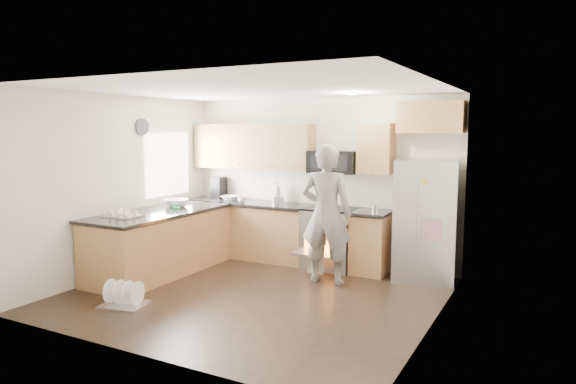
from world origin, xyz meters
The scene contains 8 objects.
ground centered at (0.00, 0.00, 0.00)m, with size 4.50×4.50×0.00m, color black.
room_shell centered at (-0.04, 0.02, 1.67)m, with size 4.54×4.04×2.62m.
back_cabinet_run centered at (-0.59, 1.75, 0.96)m, with size 4.45×0.64×2.50m.
peninsula centered at (-1.75, 0.25, 0.47)m, with size 0.96×2.36×1.04m.
stove_range centered at (0.35, 1.69, 0.68)m, with size 0.76×0.97×1.79m.
refrigerator centered at (1.77, 1.70, 0.85)m, with size 0.93×0.78×1.69m.
person centered at (0.60, 0.94, 0.96)m, with size 0.70×0.46×1.92m, color gray.
dish_rack centered at (-1.14, -1.08, 0.09)m, with size 0.59×0.51×0.32m.
Camera 1 is at (3.37, -5.42, 2.11)m, focal length 32.00 mm.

